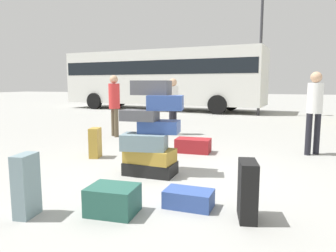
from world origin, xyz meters
TOP-DOWN VIEW (x-y plane):
  - ground_plane at (0.00, 0.00)m, footprint 80.00×80.00m
  - suitcase_tower at (-0.34, 0.05)m, footprint 0.99×0.72m
  - suitcase_tan_white_trunk at (-1.80, 0.74)m, footprint 0.24×0.32m
  - suitcase_navy_behind_tower at (0.59, -1.08)m, footprint 0.57×0.35m
  - suitcase_slate_foreground_far at (-1.02, -1.90)m, footprint 0.21×0.32m
  - suitcase_teal_right_side at (-0.17, -1.53)m, footprint 0.56×0.46m
  - suitcase_maroon_foreground_near at (-0.10, 1.82)m, footprint 0.73×0.45m
  - suitcase_black_upright_blue at (1.26, -1.20)m, footprint 0.25×0.42m
  - person_bearded_onlooker at (2.24, 2.40)m, footprint 0.30×0.30m
  - person_tourist_with_camera at (-2.63, 3.07)m, footprint 0.30×0.30m
  - person_passerby_in_red at (-1.23, 3.91)m, footprint 0.30×0.34m
  - parked_bus at (-4.48, 11.77)m, footprint 11.19×3.70m
  - lamp_post at (0.77, 10.19)m, footprint 0.36×0.36m

SIDE VIEW (x-z plane):
  - ground_plane at x=0.00m, z-range 0.00..0.00m
  - suitcase_navy_behind_tower at x=0.59m, z-range 0.00..0.21m
  - suitcase_maroon_foreground_near at x=-0.10m, z-range 0.00..0.29m
  - suitcase_teal_right_side at x=-0.17m, z-range 0.00..0.31m
  - suitcase_tan_white_trunk at x=-1.80m, z-range 0.00..0.58m
  - suitcase_black_upright_blue at x=1.26m, z-range 0.00..0.63m
  - suitcase_slate_foreground_far at x=-1.02m, z-range 0.00..0.69m
  - suitcase_tower at x=-0.34m, z-range -0.11..1.38m
  - person_passerby_in_red at x=-1.23m, z-range 0.15..1.73m
  - person_tourist_with_camera at x=-2.63m, z-range 0.15..1.81m
  - person_bearded_onlooker at x=2.24m, z-range 0.16..1.84m
  - parked_bus at x=-4.48m, z-range 0.26..3.41m
  - lamp_post at x=0.77m, z-range 0.94..7.23m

